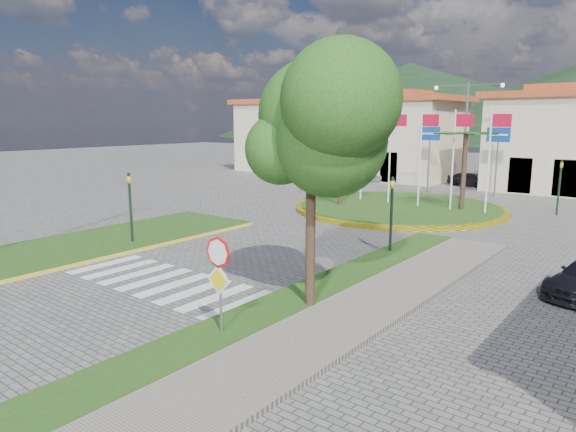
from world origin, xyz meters
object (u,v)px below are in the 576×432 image
Objects in this scene: roundabout_island at (399,207)px; white_van at (367,175)px; deciduous_tree at (311,130)px; stop_sign at (219,270)px; car_dark_a at (468,179)px.

roundabout_island is 14.88m from white_van.
white_van is (-14.44, 28.88, -4.64)m from deciduous_tree.
white_van is at bearing 113.45° from stop_sign.
deciduous_tree is at bearing -158.72° from car_dark_a.
white_van is at bearing 126.98° from roundabout_island.
car_dark_a is at bearing 101.19° from deciduous_tree.
deciduous_tree reaches higher than car_dark_a.
stop_sign is 4.59m from deciduous_tree.
stop_sign is at bearing -173.43° from white_van.
deciduous_tree is at bearing 78.82° from stop_sign.
roundabout_island is at bearing 107.91° from deciduous_tree.
stop_sign is 0.39× the size of deciduous_tree.
car_dark_a is at bearing 92.65° from roundabout_island.
roundabout_island reaches higher than car_dark_a.
roundabout_island reaches higher than white_van.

